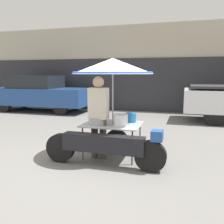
# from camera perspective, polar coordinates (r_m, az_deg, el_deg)

# --- Properties ---
(ground_plane) EXTENTS (36.00, 36.00, 0.00)m
(ground_plane) POSITION_cam_1_polar(r_m,az_deg,el_deg) (4.78, -5.50, -12.29)
(ground_plane) COLOR slate
(shopfront_building) EXTENTS (28.00, 2.06, 3.88)m
(shopfront_building) POSITION_cam_1_polar(r_m,az_deg,el_deg) (12.40, 8.88, 9.68)
(shopfront_building) COLOR #B2A893
(shopfront_building) RESTS_ON ground
(vendor_motorcycle_cart) EXTENTS (2.32, 1.63, 2.02)m
(vendor_motorcycle_cart) POSITION_cam_1_polar(r_m,az_deg,el_deg) (4.96, -0.07, 6.22)
(vendor_motorcycle_cart) COLOR black
(vendor_motorcycle_cart) RESTS_ON ground
(vendor_person) EXTENTS (0.38, 0.22, 1.66)m
(vendor_person) POSITION_cam_1_polar(r_m,az_deg,el_deg) (4.99, -3.08, -0.23)
(vendor_person) COLOR #4C473D
(vendor_person) RESTS_ON ground
(parked_car) EXTENTS (4.53, 1.74, 1.62)m
(parked_car) POSITION_cam_1_polar(r_m,az_deg,el_deg) (11.87, -16.24, 4.13)
(parked_car) COLOR black
(parked_car) RESTS_ON ground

